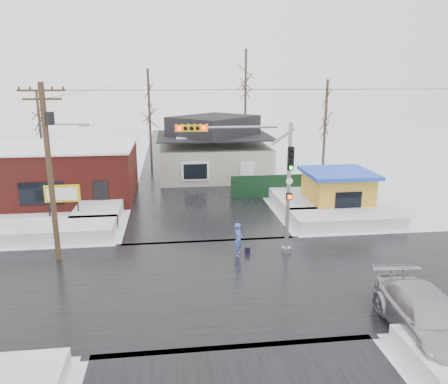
{
  "coord_description": "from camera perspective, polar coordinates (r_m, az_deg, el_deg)",
  "views": [
    {
      "loc": [
        -2.06,
        -18.45,
        9.24
      ],
      "look_at": [
        0.84,
        4.87,
        3.0
      ],
      "focal_mm": 35.0,
      "sensor_mm": 36.0,
      "label": 1
    }
  ],
  "objects": [
    {
      "name": "brick_building",
      "position": [
        36.3,
        -21.21,
        2.47
      ],
      "size": [
        12.2,
        8.2,
        4.12
      ],
      "color": "maroon",
      "rests_on": "ground"
    },
    {
      "name": "tree_far_left",
      "position": [
        44.51,
        -9.84,
        13.0
      ],
      "size": [
        3.0,
        3.0,
        10.0
      ],
      "color": "#332821",
      "rests_on": "ground"
    },
    {
      "name": "snowbank_nside_w",
      "position": [
        32.09,
        -15.66,
        -1.69
      ],
      "size": [
        3.0,
        8.0,
        0.8
      ],
      "primitive_type": "cube",
      "color": "white",
      "rests_on": "ground"
    },
    {
      "name": "traffic_signal",
      "position": [
        22.38,
        4.66,
        2.7
      ],
      "size": [
        6.05,
        0.68,
        7.0
      ],
      "color": "gray",
      "rests_on": "ground"
    },
    {
      "name": "shopping_bag",
      "position": [
        23.65,
        3.08,
        -7.69
      ],
      "size": [
        0.3,
        0.2,
        0.35
      ],
      "primitive_type": "cube",
      "rotation": [
        0.0,
        0.0,
        -0.33
      ],
      "color": "black",
      "rests_on": "ground"
    },
    {
      "name": "snowbank_nw",
      "position": [
        27.82,
        -21.2,
        -4.7
      ],
      "size": [
        7.0,
        3.0,
        0.8
      ],
      "primitive_type": "cube",
      "color": "white",
      "rests_on": "ground"
    },
    {
      "name": "ground",
      "position": [
        20.74,
        -0.66,
        -11.59
      ],
      "size": [
        120.0,
        120.0,
        0.0
      ],
      "primitive_type": "plane",
      "color": "white",
      "rests_on": "ground"
    },
    {
      "name": "tree_far_mid",
      "position": [
        47.14,
        2.86,
        15.22
      ],
      "size": [
        3.0,
        3.0,
        12.0
      ],
      "color": "#332821",
      "rests_on": "ground"
    },
    {
      "name": "fence",
      "position": [
        34.58,
        7.46,
        0.79
      ],
      "size": [
        8.0,
        0.12,
        1.8
      ],
      "primitive_type": "cube",
      "color": "black",
      "rests_on": "ground"
    },
    {
      "name": "kiosk",
      "position": [
        31.67,
        14.56,
        0.17
      ],
      "size": [
        4.6,
        4.6,
        2.88
      ],
      "color": "gold",
      "rests_on": "ground"
    },
    {
      "name": "pedestrian",
      "position": [
        23.17,
        1.89,
        -6.25
      ],
      "size": [
        0.57,
        0.74,
        1.79
      ],
      "primitive_type": "imported",
      "rotation": [
        0.0,
        0.0,
        1.33
      ],
      "color": "#4664C4",
      "rests_on": "ground"
    },
    {
      "name": "snowbank_nside_e",
      "position": [
        32.97,
        9.13,
        -0.87
      ],
      "size": [
        3.0,
        8.0,
        0.8
      ],
      "primitive_type": "cube",
      "color": "white",
      "rests_on": "ground"
    },
    {
      "name": "house",
      "position": [
        41.19,
        -1.34,
        5.61
      ],
      "size": [
        10.4,
        8.4,
        5.76
      ],
      "color": "#B0AC9F",
      "rests_on": "ground"
    },
    {
      "name": "road_ns",
      "position": [
        20.73,
        -0.66,
        -11.56
      ],
      "size": [
        10.0,
        120.0,
        0.02
      ],
      "primitive_type": "cube",
      "color": "black",
      "rests_on": "ground"
    },
    {
      "name": "tree_far_right",
      "position": [
        40.99,
        13.26,
        11.57
      ],
      "size": [
        3.0,
        3.0,
        9.0
      ],
      "color": "#332821",
      "rests_on": "ground"
    },
    {
      "name": "utility_pole",
      "position": [
        23.09,
        -21.73,
        3.52
      ],
      "size": [
        3.15,
        0.44,
        9.0
      ],
      "color": "#382619",
      "rests_on": "ground"
    },
    {
      "name": "tree_far_west",
      "position": [
        44.19,
        -23.11,
        9.97
      ],
      "size": [
        3.0,
        3.0,
        8.0
      ],
      "color": "#332821",
      "rests_on": "ground"
    },
    {
      "name": "car",
      "position": [
        17.92,
        25.03,
        -14.63
      ],
      "size": [
        2.66,
        5.86,
        1.66
      ],
      "primitive_type": "imported",
      "rotation": [
        0.0,
        0.0,
        -0.06
      ],
      "color": "#ABADB2",
      "rests_on": "ground"
    },
    {
      "name": "marquee_sign",
      "position": [
        29.71,
        -20.36,
        -0.34
      ],
      "size": [
        2.2,
        0.21,
        2.55
      ],
      "color": "black",
      "rests_on": "ground"
    },
    {
      "name": "road_ew",
      "position": [
        20.73,
        -0.66,
        -11.56
      ],
      "size": [
        120.0,
        10.0,
        0.02
      ],
      "primitive_type": "cube",
      "color": "black",
      "rests_on": "ground"
    },
    {
      "name": "snowbank_ne",
      "position": [
        29.12,
        15.64,
        -3.37
      ],
      "size": [
        7.0,
        3.0,
        0.8
      ],
      "primitive_type": "cube",
      "color": "white",
      "rests_on": "ground"
    }
  ]
}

